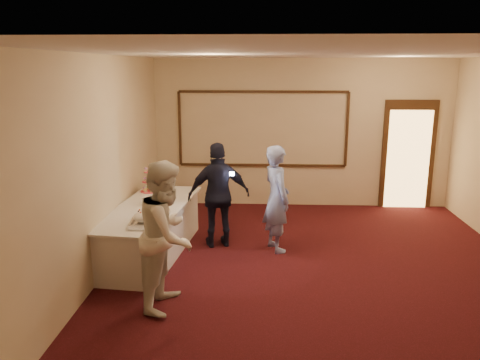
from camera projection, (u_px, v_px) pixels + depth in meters
The scene contains 14 objects.
floor at pixel (319, 277), 6.48m from camera, with size 7.00×7.00×0.00m, color black.
room_walls at pixel (325, 132), 6.00m from camera, with size 6.04×7.04×3.02m.
wall_molding at pixel (263, 129), 9.51m from camera, with size 3.45×0.04×1.55m.
doorway at pixel (408, 156), 9.47m from camera, with size 1.05×0.07×2.20m.
buffet_table at pixel (151, 231), 7.17m from camera, with size 1.26×2.66×0.77m.
pavlova_tray at pixel (146, 219), 6.26m from camera, with size 0.41×0.56×0.20m.
cupcake_stand at pixel (149, 182), 7.91m from camera, with size 0.32×0.32×0.46m.
plate_stack_a at pixel (147, 201), 7.12m from camera, with size 0.17×0.17×0.14m.
plate_stack_b at pixel (163, 195), 7.38m from camera, with size 0.21×0.21×0.17m.
tart at pixel (161, 211), 6.78m from camera, with size 0.29×0.29×0.06m.
man at pixel (277, 199), 7.27m from camera, with size 0.61×0.40×1.68m, color #899DE2.
woman at pixel (167, 235), 5.54m from camera, with size 0.87×0.68×1.79m, color silver.
guest at pixel (219, 195), 7.43m from camera, with size 0.99×0.41×1.69m, color black.
camera_flash at pixel (232, 174), 7.16m from camera, with size 0.07×0.04×0.05m, color white.
Camera 1 is at (-0.80, -6.02, 2.84)m, focal length 35.00 mm.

